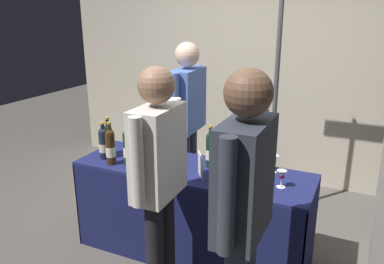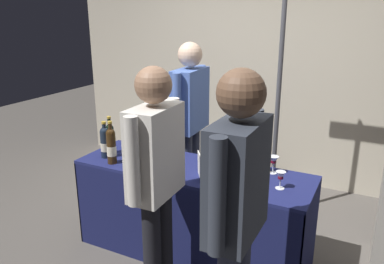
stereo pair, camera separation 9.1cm
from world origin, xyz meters
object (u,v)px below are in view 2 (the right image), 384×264
Objects in this scene: featured_wine_bottle at (148,143)px; display_bottle_0 at (210,150)px; wine_glass_near_vendor at (281,176)px; wine_glass_near_taster at (164,150)px; tasting_table at (192,196)px; flower_vase at (223,160)px; taster_foreground_right at (156,170)px; vendor_presenter at (190,111)px; booth_signpost at (280,70)px; wine_glass_mid at (273,160)px.

display_bottle_0 is at bearing 10.03° from featured_wine_bottle.
wine_glass_near_vendor is 1.00m from wine_glass_near_taster.
wine_glass_near_vendor is at bearing -4.05° from tasting_table.
flower_vase reaches higher than featured_wine_bottle.
flower_vase is (0.67, -0.00, -0.03)m from featured_wine_bottle.
taster_foreground_right is (0.33, -0.65, 0.13)m from wine_glass_near_taster.
tasting_table is 1.12× the size of vendor_presenter.
featured_wine_bottle is 0.20× the size of vendor_presenter.
featured_wine_bottle is at bearing 179.71° from flower_vase.
wine_glass_near_vendor is at bearing -5.30° from flower_vase.
wine_glass_near_taster is (0.12, 0.05, -0.05)m from featured_wine_bottle.
wine_glass_near_taster is 1.26m from booth_signpost.
tasting_table is at bearing 178.11° from flower_vase.
wine_glass_mid is 0.06× the size of booth_signpost.
vendor_presenter is at bearing -166.63° from booth_signpost.
wine_glass_near_taster is 0.70m from vendor_presenter.
wine_glass_mid is 0.34× the size of flower_vase.
featured_wine_bottle is at bearing -169.97° from display_bottle_0.
flower_vase is (0.55, -0.05, 0.02)m from wine_glass_near_taster.
wine_glass_mid is (1.00, 0.20, -0.05)m from featured_wine_bottle.
vendor_presenter is (-0.98, 0.53, 0.15)m from wine_glass_mid.
taster_foreground_right reaches higher than wine_glass_near_taster.
flower_vase reaches higher than wine_glass_near_taster.
booth_signpost is (-0.17, 0.72, 0.58)m from wine_glass_mid.
featured_wine_bottle reaches higher than wine_glass_mid.
vendor_presenter is at bearing 144.97° from wine_glass_near_vendor.
booth_signpost reaches higher than taster_foreground_right.
flower_vase is at bearing -5.45° from wine_glass_near_taster.
booth_signpost is at bearing 101.26° from vendor_presenter.
flower_vase is 0.24× the size of taster_foreground_right.
display_bottle_0 is at bearing 6.21° from wine_glass_near_taster.
wine_glass_mid is 0.08× the size of vendor_presenter.
featured_wine_bottle is 2.54× the size of wine_glass_near_taster.
vendor_presenter reaches higher than featured_wine_bottle.
display_bottle_0 is (0.52, 0.09, -0.00)m from featured_wine_bottle.
flower_vase is 0.98m from vendor_presenter.
taster_foreground_right reaches higher than display_bottle_0.
wine_glass_near_vendor is 0.08× the size of taster_foreground_right.
booth_signpost is (0.16, 0.92, 0.56)m from flower_vase.
tasting_table is 5.52× the size of featured_wine_bottle.
display_bottle_0 is 2.53× the size of wine_glass_near_taster.
booth_signpost reaches higher than vendor_presenter.
tasting_table is at bearing 0.76° from featured_wine_bottle.
taster_foreground_right is at bearing -140.09° from wine_glass_near_vendor.
wine_glass_near_taster is 0.33× the size of flower_vase.
tasting_table is 0.77m from taster_foreground_right.
taster_foreground_right reaches higher than featured_wine_bottle.
booth_signpost is (0.81, 0.19, 0.43)m from vendor_presenter.
wine_glass_near_taster is at bearing -170.55° from wine_glass_mid.
wine_glass_mid is (0.60, 0.19, 0.35)m from tasting_table.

